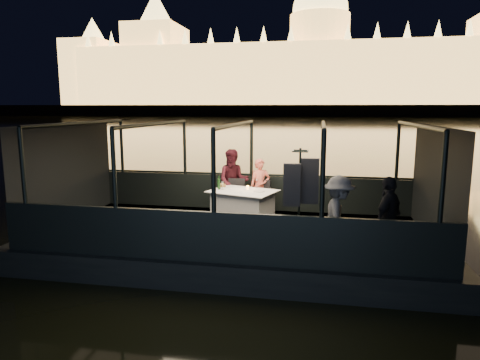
% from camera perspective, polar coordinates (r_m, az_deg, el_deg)
% --- Properties ---
extents(river_water, '(500.00, 500.00, 0.00)m').
position_cam_1_polar(river_water, '(88.94, 9.61, 7.50)').
color(river_water, black).
rests_on(river_water, ground).
extents(boat_hull, '(8.60, 4.40, 1.00)m').
position_cam_1_polar(boat_hull, '(9.58, -0.45, -9.58)').
color(boat_hull, black).
rests_on(boat_hull, river_water).
extents(boat_deck, '(8.00, 4.00, 0.04)m').
position_cam_1_polar(boat_deck, '(9.43, -0.45, -6.83)').
color(boat_deck, black).
rests_on(boat_deck, boat_hull).
extents(gunwale_port, '(8.00, 0.08, 0.90)m').
position_cam_1_polar(gunwale_port, '(11.23, 1.51, -1.67)').
color(gunwale_port, black).
rests_on(gunwale_port, boat_deck).
extents(gunwale_starboard, '(8.00, 0.08, 0.90)m').
position_cam_1_polar(gunwale_starboard, '(7.43, -3.46, -7.64)').
color(gunwale_starboard, black).
rests_on(gunwale_starboard, boat_deck).
extents(cabin_glass_port, '(8.00, 0.02, 1.40)m').
position_cam_1_polar(cabin_glass_port, '(11.06, 1.54, 4.18)').
color(cabin_glass_port, '#99B2B2').
rests_on(cabin_glass_port, gunwale_port).
extents(cabin_glass_starboard, '(8.00, 0.02, 1.40)m').
position_cam_1_polar(cabin_glass_starboard, '(7.17, -3.55, 1.17)').
color(cabin_glass_starboard, '#99B2B2').
rests_on(cabin_glass_starboard, gunwale_starboard).
extents(cabin_roof_glass, '(8.00, 4.00, 0.02)m').
position_cam_1_polar(cabin_roof_glass, '(9.05, -0.47, 7.41)').
color(cabin_roof_glass, '#99B2B2').
rests_on(cabin_roof_glass, boat_deck).
extents(end_wall_fore, '(0.02, 4.00, 2.30)m').
position_cam_1_polar(end_wall_fore, '(10.68, -22.04, 0.84)').
color(end_wall_fore, black).
rests_on(end_wall_fore, boat_deck).
extents(end_wall_aft, '(0.02, 4.00, 2.30)m').
position_cam_1_polar(end_wall_aft, '(9.28, 24.57, -0.57)').
color(end_wall_aft, black).
rests_on(end_wall_aft, boat_deck).
extents(canopy_ribs, '(8.00, 4.00, 2.30)m').
position_cam_1_polar(canopy_ribs, '(9.17, -0.46, 0.20)').
color(canopy_ribs, black).
rests_on(canopy_ribs, boat_deck).
extents(embankment, '(400.00, 140.00, 6.00)m').
position_cam_1_polar(embankment, '(218.89, 10.33, 8.95)').
color(embankment, '#423D33').
rests_on(embankment, ground).
extents(parliament_building, '(220.00, 32.00, 60.00)m').
position_cam_1_polar(parliament_building, '(185.69, 10.51, 17.52)').
color(parliament_building, '#F2D18C').
rests_on(parliament_building, embankment).
extents(dining_table_central, '(1.70, 1.44, 0.77)m').
position_cam_1_polar(dining_table_central, '(9.91, 0.38, -3.59)').
color(dining_table_central, white).
rests_on(dining_table_central, boat_deck).
extents(chair_port_left, '(0.42, 0.42, 0.89)m').
position_cam_1_polar(chair_port_left, '(10.55, -0.63, -2.40)').
color(chair_port_left, black).
rests_on(chair_port_left, boat_deck).
extents(chair_port_right, '(0.49, 0.49, 0.86)m').
position_cam_1_polar(chair_port_right, '(10.60, 2.92, -2.36)').
color(chair_port_right, black).
rests_on(chair_port_right, boat_deck).
extents(coat_stand, '(0.61, 0.53, 1.95)m').
position_cam_1_polar(coat_stand, '(7.77, 7.89, -3.49)').
color(coat_stand, black).
rests_on(coat_stand, boat_deck).
extents(person_woman_coral, '(0.57, 0.45, 1.39)m').
position_cam_1_polar(person_woman_coral, '(10.74, 2.69, -0.57)').
color(person_woman_coral, '#F47059').
rests_on(person_woman_coral, boat_deck).
extents(person_man_maroon, '(0.85, 0.71, 1.62)m').
position_cam_1_polar(person_man_maroon, '(10.79, -0.90, -0.51)').
color(person_man_maroon, '#3A1018').
rests_on(person_man_maroon, boat_deck).
extents(passenger_stripe, '(0.66, 1.03, 1.50)m').
position_cam_1_polar(passenger_stripe, '(7.66, 13.01, -4.24)').
color(passenger_stripe, silver).
rests_on(passenger_stripe, boat_deck).
extents(passenger_dark, '(0.78, 0.95, 1.50)m').
position_cam_1_polar(passenger_dark, '(7.84, 19.18, -4.20)').
color(passenger_dark, black).
rests_on(passenger_dark, boat_deck).
extents(wine_bottle, '(0.08, 0.08, 0.31)m').
position_cam_1_polar(wine_bottle, '(9.97, -2.83, -0.41)').
color(wine_bottle, '#153714').
rests_on(wine_bottle, dining_table_central).
extents(bread_basket, '(0.21, 0.21, 0.08)m').
position_cam_1_polar(bread_basket, '(10.24, -2.46, -0.77)').
color(bread_basket, brown).
rests_on(bread_basket, dining_table_central).
extents(amber_candle, '(0.07, 0.07, 0.08)m').
position_cam_1_polar(amber_candle, '(9.97, 1.03, -1.05)').
color(amber_candle, '#FFAC3F').
rests_on(amber_candle, dining_table_central).
extents(plate_near, '(0.29, 0.29, 0.02)m').
position_cam_1_polar(plate_near, '(9.73, 2.55, -1.51)').
color(plate_near, silver).
rests_on(plate_near, dining_table_central).
extents(plate_far, '(0.29, 0.29, 0.02)m').
position_cam_1_polar(plate_far, '(10.18, -1.88, -1.00)').
color(plate_far, white).
rests_on(plate_far, dining_table_central).
extents(wine_glass_white, '(0.08, 0.08, 0.18)m').
position_cam_1_polar(wine_glass_white, '(9.92, -2.35, -0.78)').
color(wine_glass_white, silver).
rests_on(wine_glass_white, dining_table_central).
extents(wine_glass_red, '(0.08, 0.08, 0.20)m').
position_cam_1_polar(wine_glass_red, '(10.17, 2.26, -0.51)').
color(wine_glass_red, silver).
rests_on(wine_glass_red, dining_table_central).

